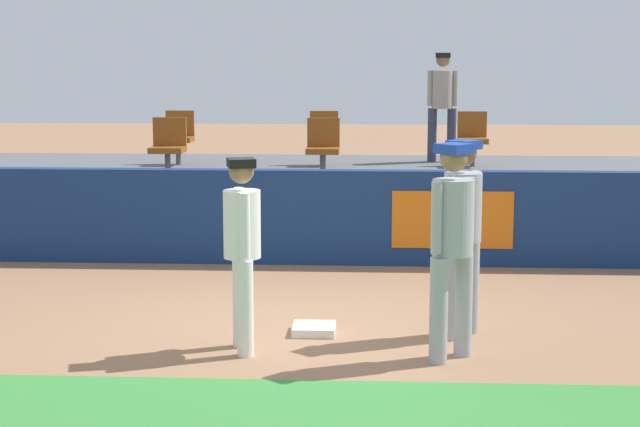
# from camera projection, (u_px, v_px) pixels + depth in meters

# --- Properties ---
(ground_plane) EXTENTS (60.00, 60.00, 0.00)m
(ground_plane) POSITION_uv_depth(u_px,v_px,m) (292.00, 330.00, 10.00)
(ground_plane) COLOR #936B4C
(first_base) EXTENTS (0.40, 0.40, 0.08)m
(first_base) POSITION_uv_depth(u_px,v_px,m) (314.00, 329.00, 9.89)
(first_base) COLOR white
(first_base) RESTS_ON ground_plane
(player_fielder_home) EXTENTS (0.40, 0.57, 1.73)m
(player_fielder_home) POSITION_uv_depth(u_px,v_px,m) (243.00, 241.00, 9.16)
(player_fielder_home) COLOR white
(player_fielder_home) RESTS_ON ground_plane
(player_runner_visitor) EXTENTS (0.50, 0.50, 1.88)m
(player_runner_visitor) POSITION_uv_depth(u_px,v_px,m) (453.00, 236.00, 8.88)
(player_runner_visitor) COLOR #9EA3AD
(player_runner_visitor) RESTS_ON ground_plane
(player_coach_visitor) EXTENTS (0.49, 0.49, 1.85)m
(player_coach_visitor) POSITION_uv_depth(u_px,v_px,m) (462.00, 224.00, 9.64)
(player_coach_visitor) COLOR #9EA3AD
(player_coach_visitor) RESTS_ON ground_plane
(field_wall) EXTENTS (18.00, 0.26, 1.19)m
(field_wall) POSITION_uv_depth(u_px,v_px,m) (314.00, 217.00, 13.10)
(field_wall) COLOR navy
(field_wall) RESTS_ON ground_plane
(bleacher_platform) EXTENTS (18.00, 4.80, 0.91)m
(bleacher_platform) POSITION_uv_depth(u_px,v_px,m) (324.00, 200.00, 15.66)
(bleacher_platform) COLOR #59595E
(bleacher_platform) RESTS_ON ground_plane
(seat_back_center) EXTENTS (0.44, 0.44, 0.84)m
(seat_back_center) POSITION_uv_depth(u_px,v_px,m) (324.00, 135.00, 16.19)
(seat_back_center) COLOR #4C4C51
(seat_back_center) RESTS_ON bleacher_platform
(seat_front_left) EXTENTS (0.47, 0.44, 0.84)m
(seat_front_left) POSITION_uv_depth(u_px,v_px,m) (168.00, 144.00, 14.53)
(seat_front_left) COLOR #4C4C51
(seat_front_left) RESTS_ON bleacher_platform
(seat_back_left) EXTENTS (0.45, 0.44, 0.84)m
(seat_back_left) POSITION_uv_depth(u_px,v_px,m) (179.00, 134.00, 16.31)
(seat_back_left) COLOR #4C4C51
(seat_back_left) RESTS_ON bleacher_platform
(seat_back_right) EXTENTS (0.45, 0.44, 0.84)m
(seat_back_right) POSITION_uv_depth(u_px,v_px,m) (473.00, 136.00, 16.06)
(seat_back_right) COLOR #4C4C51
(seat_back_right) RESTS_ON bleacher_platform
(seat_front_center) EXTENTS (0.45, 0.44, 0.84)m
(seat_front_center) POSITION_uv_depth(u_px,v_px,m) (323.00, 145.00, 14.40)
(seat_front_center) COLOR #4C4C51
(seat_front_center) RESTS_ON bleacher_platform
(spectator_hooded) EXTENTS (0.49, 0.36, 1.74)m
(spectator_hooded) POSITION_uv_depth(u_px,v_px,m) (442.00, 99.00, 16.66)
(spectator_hooded) COLOR #33384C
(spectator_hooded) RESTS_ON bleacher_platform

